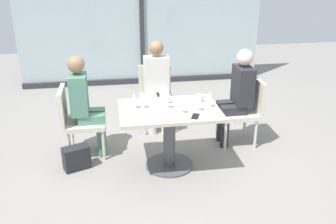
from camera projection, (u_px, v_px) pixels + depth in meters
The scene contains 19 objects.
ground_plane at pixel (169, 166), 4.49m from camera, with size 12.00×12.00×0.00m, color gray.
window_wall_backdrop at pixel (142, 19), 6.93m from camera, with size 4.51×0.10×2.70m.
dining_table_main at pixel (169, 126), 4.29m from camera, with size 1.12×0.79×0.73m.
chair_far_left at pixel (77, 118), 4.56m from camera, with size 0.50×0.46×0.87m.
chair_far_right at pixel (245, 107), 4.87m from camera, with size 0.50×0.46×0.87m.
chair_near_window at pixel (156, 93), 5.36m from camera, with size 0.46×0.51×0.87m.
person_far_left at pixel (85, 101), 4.50m from camera, with size 0.39×0.34×1.26m.
person_far_right at pixel (238, 93), 4.77m from camera, with size 0.39×0.34×1.26m.
person_near_window at pixel (157, 82), 5.18m from camera, with size 0.34×0.39×1.26m.
wine_glass_0 at pixel (167, 93), 4.31m from camera, with size 0.07×0.07×0.18m.
wine_glass_1 at pixel (134, 97), 4.16m from camera, with size 0.07×0.07×0.18m.
wine_glass_2 at pixel (199, 99), 4.11m from camera, with size 0.07×0.07×0.18m.
wine_glass_3 at pixel (182, 102), 4.03m from camera, with size 0.07×0.07×0.18m.
wine_glass_4 at pixel (168, 97), 4.17m from camera, with size 0.07×0.07×0.18m.
wine_glass_5 at pixel (143, 97), 4.18m from camera, with size 0.07×0.07×0.18m.
wine_glass_6 at pixel (210, 96), 4.21m from camera, with size 0.07×0.07×0.18m.
coffee_cup at pixel (200, 98), 4.39m from camera, with size 0.08×0.08×0.09m, color white.
cell_phone_on_table at pixel (195, 116), 4.00m from camera, with size 0.07×0.14×0.01m, color black.
handbag_0 at pixel (76, 158), 4.38m from camera, with size 0.30×0.16×0.28m, color #232328.
Camera 1 is at (-0.63, -3.84, 2.33)m, focal length 40.36 mm.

